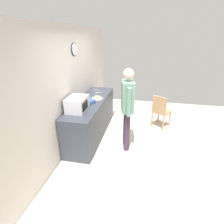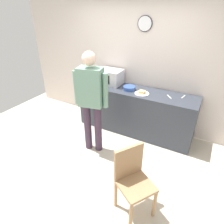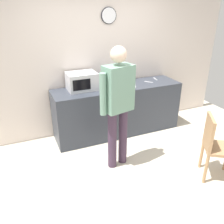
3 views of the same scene
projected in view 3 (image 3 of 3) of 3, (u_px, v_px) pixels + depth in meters
ground_plane at (136, 171)px, 3.62m from camera, size 6.00×6.00×0.00m
back_wall at (98, 63)px, 4.42m from camera, size 5.40×0.13×2.60m
kitchen_counter at (118, 110)px, 4.54m from camera, size 2.38×0.62×0.93m
microwave at (82, 81)px, 4.12m from camera, size 0.50×0.39×0.30m
sandwich_plate at (128, 86)px, 4.30m from camera, size 0.27×0.27×0.07m
salad_bowl at (111, 86)px, 4.25m from camera, size 0.24×0.24×0.07m
fork_utensil at (155, 79)px, 4.76m from camera, size 0.05×0.17×0.01m
spoon_utensil at (149, 82)px, 4.58m from camera, size 0.12×0.14×0.01m
person_standing at (118, 100)px, 3.35m from camera, size 0.58×0.32×1.81m
wooden_chair at (215, 145)px, 3.31m from camera, size 0.55×0.55×0.94m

